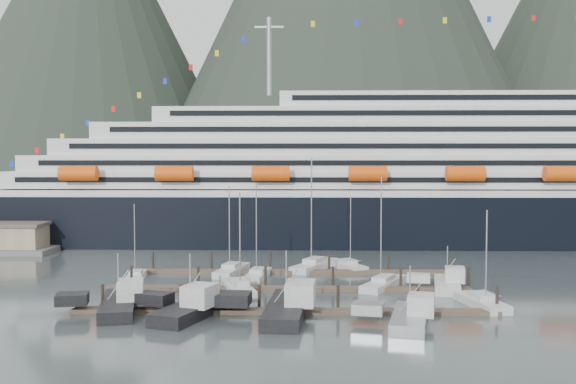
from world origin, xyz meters
name	(u,v)px	position (x,y,z in m)	size (l,w,h in m)	color
ground	(326,295)	(0.00, 0.00, 0.00)	(1600.00, 1600.00, 0.00)	#455052
mountains	(359,9)	(52.48, 588.54, 163.40)	(870.00, 440.00, 420.00)	#212C21
cruise_ship	(462,184)	(30.03, 54.94, 12.04)	(210.00, 30.40, 50.30)	black
dock_near	(286,311)	(-4.93, -9.95, 0.31)	(48.18, 2.28, 3.20)	#48382E
dock_mid	(288,288)	(-4.93, 3.05, 0.31)	(48.18, 2.28, 3.20)	#48382E
dock_far	(290,271)	(-4.93, 16.05, 0.31)	(48.18, 2.28, 3.20)	#48382E
sailboat_a	(136,277)	(-27.00, 10.38, 0.39)	(3.06, 7.90, 11.29)	#B1B1B1
sailboat_b	(258,275)	(-9.55, 11.94, 0.42)	(3.71, 9.59, 13.97)	#B1B1B1
sailboat_c	(239,289)	(-11.36, 1.48, 0.43)	(5.73, 10.95, 13.60)	#B1B1B1
sailboat_d	(384,284)	(7.90, 5.42, 0.43)	(7.53, 11.13, 15.38)	#B1B1B1
sailboat_e	(232,271)	(-13.74, 15.57, 0.42)	(4.80, 10.69, 13.77)	#B1B1B1
sailboat_f	(348,267)	(4.01, 19.99, 0.41)	(6.01, 9.10, 11.91)	#B1B1B1
sailboat_g	(315,266)	(-1.16, 19.99, 0.47)	(8.04, 12.05, 18.03)	#B1B1B1
sailboat_h	(482,303)	(18.00, -6.23, 0.42)	(4.70, 9.93, 11.98)	#B1B1B1
trawler_a	(117,303)	(-24.19, -9.43, 0.93)	(10.15, 13.80, 7.34)	black
trawler_b	(189,308)	(-15.51, -11.95, 0.96)	(10.25, 12.50, 7.75)	black
trawler_c	(285,307)	(-5.04, -11.23, 0.99)	(11.25, 15.91, 8.04)	black
trawler_d	(408,317)	(8.05, -14.97, 0.88)	(9.06, 12.00, 6.85)	#989A9D
trawler_e	(446,283)	(16.02, 4.04, 0.84)	(7.84, 10.26, 6.36)	#B1B1B1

